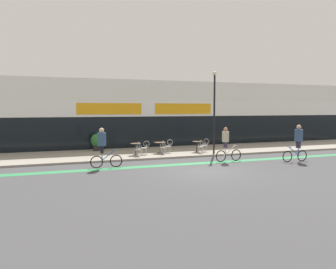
{
  "coord_description": "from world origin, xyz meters",
  "views": [
    {
      "loc": [
        -7.16,
        -14.49,
        3.13
      ],
      "look_at": [
        -0.07,
        5.24,
        1.47
      ],
      "focal_mm": 35.0,
      "sensor_mm": 36.0,
      "label": 1
    }
  ],
  "objects_px": {
    "bistro_table_1": "(160,145)",
    "cafe_chair_2_near": "(201,145)",
    "lamp_post": "(214,107)",
    "cafe_chair_1_near": "(163,146)",
    "cafe_chair_0_side": "(145,147)",
    "bistro_table_0": "(136,147)",
    "bistro_table_2": "(197,144)",
    "planter_pot": "(96,141)",
    "cafe_chair_1_side": "(169,145)",
    "cafe_chair_0_near": "(138,148)",
    "cyclist_0": "(103,144)",
    "cyclist_2": "(226,142)",
    "cafe_chair_2_side": "(205,144)",
    "cyclist_1": "(298,140)"
  },
  "relations": [
    {
      "from": "bistro_table_1",
      "to": "cafe_chair_2_near",
      "type": "bearing_deg",
      "value": -20.33
    },
    {
      "from": "lamp_post",
      "to": "cafe_chair_1_near",
      "type": "bearing_deg",
      "value": 166.4
    },
    {
      "from": "cafe_chair_0_side",
      "to": "lamp_post",
      "type": "height_order",
      "value": "lamp_post"
    },
    {
      "from": "bistro_table_0",
      "to": "bistro_table_2",
      "type": "bearing_deg",
      "value": 0.38
    },
    {
      "from": "lamp_post",
      "to": "bistro_table_1",
      "type": "bearing_deg",
      "value": 156.75
    },
    {
      "from": "cafe_chair_2_near",
      "to": "planter_pot",
      "type": "relative_size",
      "value": 0.74
    },
    {
      "from": "bistro_table_2",
      "to": "cafe_chair_1_side",
      "type": "height_order",
      "value": "cafe_chair_1_side"
    },
    {
      "from": "bistro_table_0",
      "to": "cafe_chair_1_side",
      "type": "relative_size",
      "value": 0.85
    },
    {
      "from": "bistro_table_2",
      "to": "planter_pot",
      "type": "xyz_separation_m",
      "value": [
        -6.51,
        2.99,
        0.15
      ]
    },
    {
      "from": "cafe_chair_2_near",
      "to": "bistro_table_2",
      "type": "bearing_deg",
      "value": 4.19
    },
    {
      "from": "cafe_chair_1_near",
      "to": "cafe_chair_2_near",
      "type": "distance_m",
      "value": 2.61
    },
    {
      "from": "cafe_chair_2_near",
      "to": "lamp_post",
      "type": "height_order",
      "value": "lamp_post"
    },
    {
      "from": "bistro_table_1",
      "to": "cafe_chair_0_near",
      "type": "distance_m",
      "value": 2.03
    },
    {
      "from": "cafe_chair_0_side",
      "to": "cyclist_0",
      "type": "bearing_deg",
      "value": 52.56
    },
    {
      "from": "bistro_table_1",
      "to": "cyclist_0",
      "type": "bearing_deg",
      "value": -139.94
    },
    {
      "from": "bistro_table_1",
      "to": "planter_pot",
      "type": "distance_m",
      "value": 4.73
    },
    {
      "from": "bistro_table_1",
      "to": "cafe_chair_1_side",
      "type": "bearing_deg",
      "value": 0.45
    },
    {
      "from": "planter_pot",
      "to": "lamp_post",
      "type": "relative_size",
      "value": 0.22
    },
    {
      "from": "cyclist_0",
      "to": "cyclist_2",
      "type": "height_order",
      "value": "cyclist_0"
    },
    {
      "from": "cafe_chair_2_side",
      "to": "lamp_post",
      "type": "bearing_deg",
      "value": 102.22
    },
    {
      "from": "bistro_table_0",
      "to": "cyclist_1",
      "type": "bearing_deg",
      "value": -31.14
    },
    {
      "from": "planter_pot",
      "to": "cafe_chair_1_near",
      "type": "bearing_deg",
      "value": -40.05
    },
    {
      "from": "cafe_chair_2_side",
      "to": "cyclist_1",
      "type": "relative_size",
      "value": 0.41
    },
    {
      "from": "bistro_table_2",
      "to": "cafe_chair_0_side",
      "type": "bearing_deg",
      "value": -179.42
    },
    {
      "from": "cafe_chair_0_near",
      "to": "cafe_chair_2_side",
      "type": "bearing_deg",
      "value": -88.02
    },
    {
      "from": "cafe_chair_0_near",
      "to": "cafe_chair_0_side",
      "type": "bearing_deg",
      "value": -50.48
    },
    {
      "from": "cafe_chair_0_near",
      "to": "cafe_chair_1_side",
      "type": "bearing_deg",
      "value": -72.91
    },
    {
      "from": "cafe_chair_0_near",
      "to": "cyclist_1",
      "type": "height_order",
      "value": "cyclist_1"
    },
    {
      "from": "cafe_chair_2_near",
      "to": "cyclist_0",
      "type": "bearing_deg",
      "value": 116.15
    },
    {
      "from": "cafe_chair_0_near",
      "to": "cafe_chair_1_side",
      "type": "xyz_separation_m",
      "value": [
        2.4,
        0.99,
        0.0
      ]
    },
    {
      "from": "cyclist_2",
      "to": "bistro_table_2",
      "type": "bearing_deg",
      "value": 87.64
    },
    {
      "from": "cafe_chair_0_near",
      "to": "cyclist_2",
      "type": "relative_size",
      "value": 0.44
    },
    {
      "from": "lamp_post",
      "to": "cyclist_1",
      "type": "relative_size",
      "value": 2.5
    },
    {
      "from": "bistro_table_0",
      "to": "cafe_chair_0_near",
      "type": "xyz_separation_m",
      "value": [
        0.01,
        -0.63,
        -0.03
      ]
    },
    {
      "from": "cafe_chair_0_side",
      "to": "cyclist_1",
      "type": "relative_size",
      "value": 0.41
    },
    {
      "from": "bistro_table_0",
      "to": "cafe_chair_1_near",
      "type": "xyz_separation_m",
      "value": [
        1.77,
        -0.26,
        -0.03
      ]
    },
    {
      "from": "cafe_chair_0_side",
      "to": "cafe_chair_2_side",
      "type": "distance_m",
      "value": 4.37
    },
    {
      "from": "cafe_chair_0_side",
      "to": "cafe_chair_2_near",
      "type": "bearing_deg",
      "value": 177.91
    },
    {
      "from": "cafe_chair_0_near",
      "to": "cafe_chair_2_near",
      "type": "height_order",
      "value": "same"
    },
    {
      "from": "bistro_table_1",
      "to": "cafe_chair_2_side",
      "type": "relative_size",
      "value": 0.88
    },
    {
      "from": "lamp_post",
      "to": "cyclist_0",
      "type": "bearing_deg",
      "value": -163.7
    },
    {
      "from": "cafe_chair_1_near",
      "to": "cafe_chair_1_side",
      "type": "distance_m",
      "value": 0.89
    },
    {
      "from": "cafe_chair_2_near",
      "to": "bistro_table_0",
      "type": "bearing_deg",
      "value": 86.99
    },
    {
      "from": "cafe_chair_1_near",
      "to": "cyclist_1",
      "type": "xyz_separation_m",
      "value": [
        6.73,
        -4.87,
        0.66
      ]
    },
    {
      "from": "bistro_table_1",
      "to": "cafe_chair_2_near",
      "type": "distance_m",
      "value": 2.76
    },
    {
      "from": "cafe_chair_0_side",
      "to": "cyclist_0",
      "type": "distance_m",
      "value": 4.68
    },
    {
      "from": "cafe_chair_2_side",
      "to": "bistro_table_1",
      "type": "bearing_deg",
      "value": 0.06
    },
    {
      "from": "bistro_table_1",
      "to": "cafe_chair_2_side",
      "type": "distance_m",
      "value": 3.24
    },
    {
      "from": "cafe_chair_0_near",
      "to": "cafe_chair_0_side",
      "type": "relative_size",
      "value": 1.0
    },
    {
      "from": "bistro_table_0",
      "to": "bistro_table_1",
      "type": "distance_m",
      "value": 1.82
    }
  ]
}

